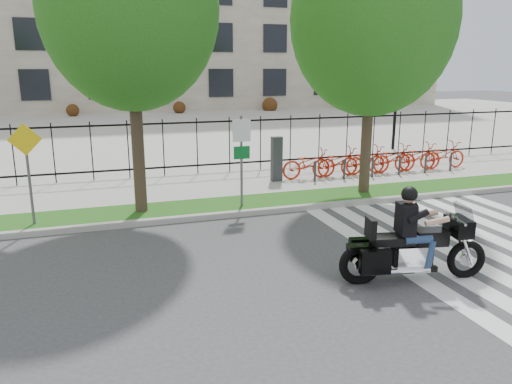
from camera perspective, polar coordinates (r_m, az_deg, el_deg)
name	(u,v)px	position (r m, az deg, el deg)	size (l,w,h in m)	color
ground	(296,275)	(9.82, 4.56, -9.45)	(120.00, 120.00, 0.00)	#3B3B3E
curb	(237,214)	(13.43, -2.19, -2.50)	(60.00, 0.20, 0.15)	#999790
grass_verge	(229,206)	(14.22, -3.14, -1.56)	(60.00, 1.50, 0.15)	#285916
sidewalk	(209,186)	(16.57, -5.41, 0.68)	(60.00, 3.50, 0.15)	#A9A79E
plaza	(148,127)	(33.68, -12.19, 7.27)	(80.00, 34.00, 0.10)	#A9A79E
crosswalk_stripes	(496,247)	(12.40, 25.71, -5.72)	(5.70, 8.00, 0.01)	silver
iron_fence	(197,146)	(18.04, -6.74, 5.23)	(30.00, 0.06, 2.00)	black
office_building	(120,2)	(53.65, -15.31, 20.19)	(60.00, 21.90, 20.15)	gray
lamp_post_right	(397,82)	(24.39, 15.83, 11.97)	(1.06, 0.70, 4.25)	black
street_tree_1	(130,8)	(13.34, -14.23, 19.70)	(4.39, 4.39, 7.69)	#36261D
street_tree_2	(373,20)	(15.45, 13.21, 18.61)	(4.78, 4.78, 7.83)	#36261D
bike_share_station	(377,159)	(18.56, 13.70, 3.67)	(7.86, 0.88, 1.50)	#2D2D33
sign_pole_regulatory	(242,149)	(13.59, -1.66, 4.91)	(0.50, 0.09, 2.50)	#59595B
sign_pole_warning	(27,160)	(13.13, -24.69, 3.29)	(0.78, 0.09, 2.49)	#59595B
motorcycle_rider	(414,244)	(9.74, 17.59, -5.65)	(2.83, 1.13, 2.21)	black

